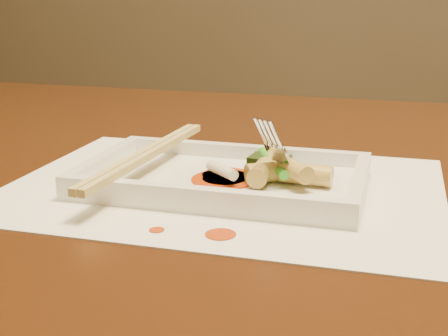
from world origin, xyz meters
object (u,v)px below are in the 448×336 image
(placemat, at_px, (224,187))
(fork, at_px, (304,101))
(chopstick_a, at_px, (142,154))
(plate_base, at_px, (224,182))
(table, at_px, (245,257))

(placemat, distance_m, fork, 0.11)
(placemat, distance_m, chopstick_a, 0.09)
(chopstick_a, bearing_deg, fork, 6.75)
(placemat, height_order, chopstick_a, chopstick_a)
(plate_base, bearing_deg, table, 86.14)
(chopstick_a, xyz_separation_m, fork, (0.15, 0.02, 0.06))
(placemat, bearing_deg, fork, 14.42)
(table, relative_size, placemat, 3.50)
(table, bearing_deg, fork, -37.61)
(placemat, relative_size, chopstick_a, 1.60)
(table, relative_size, fork, 10.00)
(plate_base, xyz_separation_m, fork, (0.07, 0.02, 0.08))
(placemat, xyz_separation_m, plate_base, (0.00, 0.00, 0.00))
(plate_base, distance_m, fork, 0.11)
(plate_base, height_order, fork, fork)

